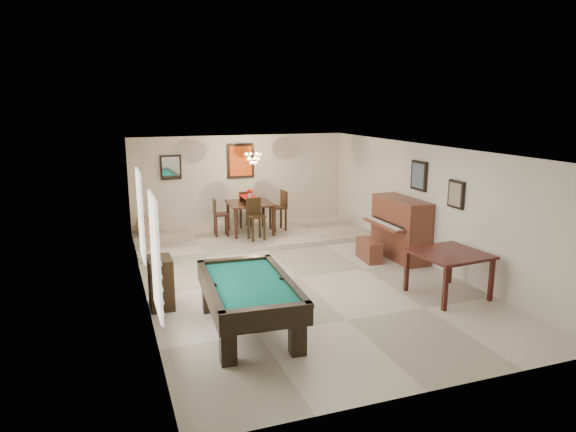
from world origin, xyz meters
TOP-DOWN VIEW (x-y plane):
  - ground_plane at (0.00, 0.00)m, footprint 6.00×9.00m
  - wall_back at (0.00, 4.50)m, footprint 6.00×0.04m
  - wall_front at (0.00, -4.50)m, footprint 6.00×0.04m
  - wall_left at (-3.00, 0.00)m, footprint 0.04×9.00m
  - wall_right at (3.00, 0.00)m, footprint 0.04×9.00m
  - ceiling at (0.00, 0.00)m, footprint 6.00×9.00m
  - dining_step at (0.00, 3.25)m, footprint 6.00×2.50m
  - window_left_front at (-2.97, -2.20)m, footprint 0.06×1.00m
  - window_left_rear at (-2.97, 0.60)m, footprint 0.06×1.00m
  - pool_table at (-1.60, -2.07)m, footprint 1.42×2.44m
  - square_table at (2.21, -1.88)m, footprint 1.30×1.30m
  - upright_piano at (2.52, 0.50)m, footprint 0.92×1.65m
  - piano_bench at (1.92, 0.55)m, footprint 0.41×0.86m
  - apothecary_chest at (-2.78, -0.66)m, footprint 0.40×0.59m
  - dining_table at (-0.05, 3.40)m, footprint 1.16×1.16m
  - flower_vase at (-0.05, 3.40)m, footprint 0.17×0.17m
  - dining_chair_south at (-0.10, 2.66)m, footprint 0.42×0.42m
  - dining_chair_north at (-0.03, 4.10)m, footprint 0.41×0.41m
  - dining_chair_west at (-0.83, 3.35)m, footprint 0.38×0.38m
  - dining_chair_east at (0.73, 3.43)m, footprint 0.42×0.42m
  - corner_bench at (-2.60, 4.06)m, footprint 0.52×0.58m
  - chandelier at (0.00, 3.20)m, footprint 0.44×0.44m
  - back_painting at (0.00, 4.46)m, footprint 0.75×0.06m
  - back_mirror at (-1.90, 4.46)m, footprint 0.55×0.06m
  - right_picture_upper at (2.96, 0.30)m, footprint 0.06×0.55m
  - right_picture_lower at (2.96, -1.00)m, footprint 0.06×0.45m

SIDE VIEW (x-z plane):
  - ground_plane at x=0.00m, z-range -0.02..0.00m
  - dining_step at x=0.00m, z-range 0.00..0.12m
  - piano_bench at x=1.92m, z-range 0.00..0.46m
  - corner_bench at x=-2.60m, z-range 0.12..0.56m
  - pool_table at x=-1.60m, z-range 0.00..0.79m
  - square_table at x=2.21m, z-range 0.00..0.83m
  - apothecary_chest at x=-2.78m, z-range 0.00..0.89m
  - dining_table at x=-0.05m, z-range 0.12..1.05m
  - dining_chair_west at x=-0.83m, z-range 0.12..1.08m
  - dining_chair_north at x=-0.03m, z-range 0.12..1.13m
  - dining_chair_south at x=-0.10m, z-range 0.12..1.16m
  - dining_chair_east at x=0.73m, z-range 0.12..1.18m
  - upright_piano at x=2.52m, z-range 0.00..1.37m
  - flower_vase at x=-0.05m, z-range 1.05..1.29m
  - wall_back at x=0.00m, z-range 0.00..2.60m
  - wall_front at x=0.00m, z-range 0.00..2.60m
  - wall_left at x=-3.00m, z-range 0.00..2.60m
  - wall_right at x=3.00m, z-range 0.00..2.60m
  - window_left_front at x=-2.97m, z-range 0.55..2.25m
  - window_left_rear at x=-2.97m, z-range 0.55..2.25m
  - right_picture_lower at x=2.96m, z-range 1.42..1.98m
  - back_mirror at x=-1.90m, z-range 1.48..2.12m
  - back_painting at x=0.00m, z-range 1.42..2.38m
  - right_picture_upper at x=2.96m, z-range 1.57..2.23m
  - chandelier at x=0.00m, z-range 1.90..2.50m
  - ceiling at x=0.00m, z-range 2.58..2.62m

